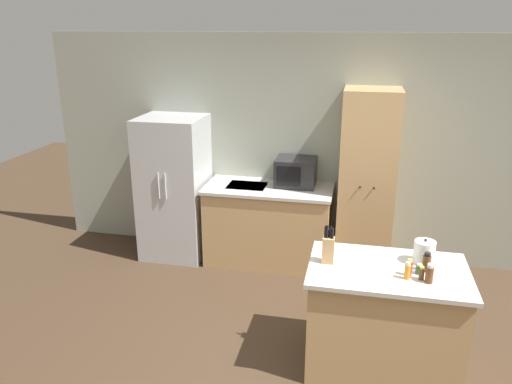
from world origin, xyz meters
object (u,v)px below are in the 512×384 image
(spice_bottle_amber_oil, at_px, (427,262))
(spice_bottle_orange_cap, at_px, (409,268))
(spice_bottle_short_red, at_px, (408,271))
(fire_extinguisher, at_px, (141,232))
(kettle, at_px, (424,252))
(microwave, at_px, (296,172))
(spice_bottle_green_herb, at_px, (422,274))
(spice_bottle_pale_salt, at_px, (419,269))
(knife_block, at_px, (328,249))
(spice_bottle_tall_dark, at_px, (429,274))
(pantry_cabinet, at_px, (367,183))
(refrigerator, at_px, (174,188))

(spice_bottle_amber_oil, relative_size, spice_bottle_orange_cap, 1.14)
(spice_bottle_amber_oil, xyz_separation_m, spice_bottle_orange_cap, (-0.13, -0.10, -0.01))
(spice_bottle_short_red, bearing_deg, fire_extinguisher, 147.93)
(kettle, height_order, fire_extinguisher, kettle)
(microwave, distance_m, kettle, 2.08)
(spice_bottle_green_herb, xyz_separation_m, spice_bottle_pale_salt, (-0.01, 0.09, -0.01))
(microwave, bearing_deg, fire_extinguisher, -178.33)
(microwave, distance_m, spice_bottle_green_herb, 2.30)
(knife_block, distance_m, spice_bottle_tall_dark, 0.77)
(kettle, bearing_deg, spice_bottle_green_herb, -98.36)
(pantry_cabinet, bearing_deg, spice_bottle_amber_oil, -75.23)
(refrigerator, relative_size, spice_bottle_orange_cap, 12.69)
(fire_extinguisher, bearing_deg, pantry_cabinet, -0.15)
(spice_bottle_green_herb, bearing_deg, spice_bottle_tall_dark, -37.07)
(spice_bottle_amber_oil, distance_m, spice_bottle_pale_salt, 0.09)
(microwave, xyz_separation_m, knife_block, (0.51, -1.81, -0.08))
(pantry_cabinet, height_order, spice_bottle_tall_dark, pantry_cabinet)
(microwave, bearing_deg, spice_bottle_tall_dark, -57.71)
(spice_bottle_short_red, distance_m, spice_bottle_amber_oil, 0.22)
(knife_block, relative_size, spice_bottle_orange_cap, 2.40)
(knife_block, bearing_deg, spice_bottle_amber_oil, 1.16)
(kettle, bearing_deg, spice_bottle_pale_salt, -104.38)
(spice_bottle_orange_cap, height_order, kettle, kettle)
(spice_bottle_amber_oil, xyz_separation_m, fire_extinguisher, (-3.19, 1.74, -0.77))
(pantry_cabinet, relative_size, spice_bottle_tall_dark, 13.64)
(microwave, height_order, kettle, microwave)
(spice_bottle_green_herb, bearing_deg, spice_bottle_amber_oil, 72.29)
(spice_bottle_amber_oil, bearing_deg, fire_extinguisher, 151.35)
(spice_bottle_green_herb, relative_size, spice_bottle_orange_cap, 0.80)
(knife_block, relative_size, spice_bottle_amber_oil, 2.10)
(refrigerator, relative_size, pantry_cabinet, 0.82)
(spice_bottle_short_red, bearing_deg, spice_bottle_orange_cap, 73.88)
(spice_bottle_short_red, xyz_separation_m, kettle, (0.15, 0.30, 0.03))
(spice_bottle_tall_dark, bearing_deg, spice_bottle_orange_cap, 147.04)
(pantry_cabinet, height_order, microwave, pantry_cabinet)
(microwave, relative_size, knife_block, 1.42)
(spice_bottle_tall_dark, bearing_deg, fire_extinguisher, 148.82)
(spice_bottle_pale_salt, height_order, kettle, kettle)
(spice_bottle_amber_oil, xyz_separation_m, spice_bottle_pale_salt, (-0.06, -0.06, -0.03))
(refrigerator, relative_size, spice_bottle_amber_oil, 11.14)
(knife_block, bearing_deg, pantry_cabinet, 80.63)
(microwave, height_order, spice_bottle_amber_oil, microwave)
(spice_bottle_short_red, relative_size, fire_extinguisher, 0.31)
(spice_bottle_tall_dark, bearing_deg, spice_bottle_short_red, 170.06)
(kettle, bearing_deg, spice_bottle_amber_oil, -87.70)
(spice_bottle_short_red, xyz_separation_m, fire_extinguisher, (-3.04, 1.90, -0.76))
(knife_block, xyz_separation_m, fire_extinguisher, (-2.44, 1.76, -0.81))
(spice_bottle_pale_salt, bearing_deg, spice_bottle_short_red, -132.64)
(spice_bottle_orange_cap, bearing_deg, spice_bottle_green_herb, -30.41)
(pantry_cabinet, bearing_deg, spice_bottle_short_red, -80.81)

